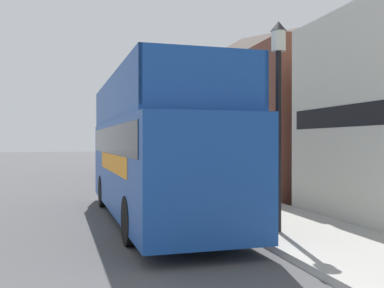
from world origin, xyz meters
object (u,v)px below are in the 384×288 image
Objects in this scene: tour_bus at (154,156)px; lamp_post_nearest at (278,87)px; parked_car_ahead_of_bus at (138,176)px; lamp_post_second at (179,116)px.

lamp_post_nearest reaches higher than tour_bus.
tour_bus is at bearing -91.71° from parked_car_ahead_of_bus.
lamp_post_nearest reaches higher than parked_car_ahead_of_bus.
parked_car_ahead_of_bus is (0.48, 6.91, -1.07)m from tour_bus.
tour_bus is 7.01m from parked_car_ahead_of_bus.
tour_bus is 6.75m from lamp_post_second.
lamp_post_second is (-0.15, 9.26, -0.15)m from lamp_post_nearest.
lamp_post_second is at bearing 68.97° from tour_bus.
lamp_post_nearest reaches higher than lamp_post_second.
lamp_post_nearest is 1.06× the size of lamp_post_second.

